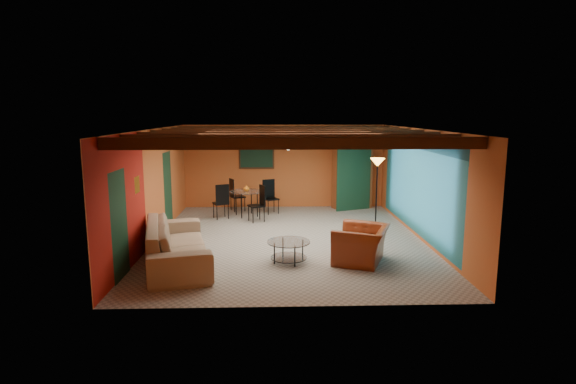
{
  "coord_description": "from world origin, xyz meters",
  "views": [
    {
      "loc": [
        -0.37,
        -10.98,
        3.09
      ],
      "look_at": [
        0.0,
        0.2,
        1.15
      ],
      "focal_mm": 28.68,
      "sensor_mm": 36.0,
      "label": 1
    }
  ],
  "objects_px": {
    "sofa": "(177,243)",
    "vase": "(246,178)",
    "armchair": "(361,244)",
    "floor_lamp": "(376,194)",
    "dining_table": "(247,199)",
    "coffee_table": "(289,252)",
    "potted_plant": "(353,137)",
    "armoire": "(352,177)"
  },
  "relations": [
    {
      "from": "dining_table",
      "to": "floor_lamp",
      "type": "distance_m",
      "value": 3.95
    },
    {
      "from": "armoire",
      "to": "floor_lamp",
      "type": "xyz_separation_m",
      "value": [
        0.18,
        -2.72,
        -0.08
      ]
    },
    {
      "from": "vase",
      "to": "floor_lamp",
      "type": "bearing_deg",
      "value": -25.19
    },
    {
      "from": "coffee_table",
      "to": "floor_lamp",
      "type": "distance_m",
      "value": 3.74
    },
    {
      "from": "armoire",
      "to": "vase",
      "type": "distance_m",
      "value": 3.53
    },
    {
      "from": "coffee_table",
      "to": "potted_plant",
      "type": "height_order",
      "value": "potted_plant"
    },
    {
      "from": "floor_lamp",
      "to": "armoire",
      "type": "bearing_deg",
      "value": 93.89
    },
    {
      "from": "potted_plant",
      "to": "vase",
      "type": "distance_m",
      "value": 3.71
    },
    {
      "from": "dining_table",
      "to": "potted_plant",
      "type": "height_order",
      "value": "potted_plant"
    },
    {
      "from": "coffee_table",
      "to": "potted_plant",
      "type": "distance_m",
      "value": 6.26
    },
    {
      "from": "armchair",
      "to": "coffee_table",
      "type": "height_order",
      "value": "armchair"
    },
    {
      "from": "sofa",
      "to": "vase",
      "type": "height_order",
      "value": "vase"
    },
    {
      "from": "coffee_table",
      "to": "armoire",
      "type": "height_order",
      "value": "armoire"
    },
    {
      "from": "armchair",
      "to": "armoire",
      "type": "distance_m",
      "value": 5.59
    },
    {
      "from": "armchair",
      "to": "vase",
      "type": "relative_size",
      "value": 6.11
    },
    {
      "from": "sofa",
      "to": "vase",
      "type": "bearing_deg",
      "value": -28.76
    },
    {
      "from": "armoire",
      "to": "coffee_table",
      "type": "bearing_deg",
      "value": -133.55
    },
    {
      "from": "coffee_table",
      "to": "dining_table",
      "type": "relative_size",
      "value": 0.44
    },
    {
      "from": "sofa",
      "to": "potted_plant",
      "type": "bearing_deg",
      "value": -53.53
    },
    {
      "from": "armoire",
      "to": "potted_plant",
      "type": "relative_size",
      "value": 4.48
    },
    {
      "from": "potted_plant",
      "to": "floor_lamp",
      "type": "bearing_deg",
      "value": -86.11
    },
    {
      "from": "potted_plant",
      "to": "sofa",
      "type": "bearing_deg",
      "value": -129.69
    },
    {
      "from": "sofa",
      "to": "coffee_table",
      "type": "distance_m",
      "value": 2.31
    },
    {
      "from": "armoire",
      "to": "vase",
      "type": "relative_size",
      "value": 10.82
    },
    {
      "from": "coffee_table",
      "to": "potted_plant",
      "type": "relative_size",
      "value": 1.95
    },
    {
      "from": "armchair",
      "to": "coffee_table",
      "type": "bearing_deg",
      "value": -68.81
    },
    {
      "from": "floor_lamp",
      "to": "dining_table",
      "type": "bearing_deg",
      "value": 154.81
    },
    {
      "from": "sofa",
      "to": "dining_table",
      "type": "height_order",
      "value": "dining_table"
    },
    {
      "from": "coffee_table",
      "to": "dining_table",
      "type": "distance_m",
      "value": 4.56
    },
    {
      "from": "armchair",
      "to": "floor_lamp",
      "type": "distance_m",
      "value": 2.98
    },
    {
      "from": "coffee_table",
      "to": "floor_lamp",
      "type": "bearing_deg",
      "value": 48.4
    },
    {
      "from": "dining_table",
      "to": "floor_lamp",
      "type": "relative_size",
      "value": 1.06
    },
    {
      "from": "armoire",
      "to": "sofa",
      "type": "bearing_deg",
      "value": -150.85
    },
    {
      "from": "dining_table",
      "to": "potted_plant",
      "type": "relative_size",
      "value": 4.38
    },
    {
      "from": "armoire",
      "to": "floor_lamp",
      "type": "relative_size",
      "value": 1.08
    },
    {
      "from": "potted_plant",
      "to": "dining_table",
      "type": "bearing_deg",
      "value": -162.7
    },
    {
      "from": "armchair",
      "to": "dining_table",
      "type": "distance_m",
      "value": 5.17
    },
    {
      "from": "sofa",
      "to": "coffee_table",
      "type": "height_order",
      "value": "sofa"
    },
    {
      "from": "floor_lamp",
      "to": "potted_plant",
      "type": "relative_size",
      "value": 4.14
    },
    {
      "from": "coffee_table",
      "to": "vase",
      "type": "xyz_separation_m",
      "value": [
        -1.12,
        4.42,
        0.92
      ]
    },
    {
      "from": "armoire",
      "to": "vase",
      "type": "height_order",
      "value": "armoire"
    },
    {
      "from": "sofa",
      "to": "armoire",
      "type": "height_order",
      "value": "armoire"
    }
  ]
}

